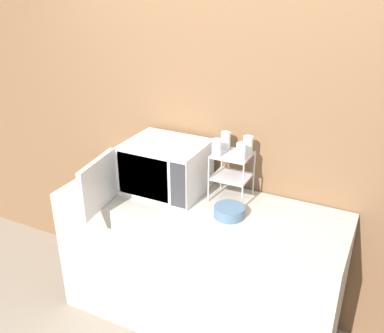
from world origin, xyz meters
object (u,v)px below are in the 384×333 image
(glass_back_right, at_px, (248,145))
(bowl, at_px, (229,212))
(dish_rack, at_px, (232,167))
(glass_front_left, at_px, (217,148))
(microwave, at_px, (163,167))
(glass_front_right, at_px, (241,152))
(glass_back_left, at_px, (226,140))

(glass_back_right, relative_size, bowl, 0.58)
(dish_rack, relative_size, glass_front_left, 2.90)
(dish_rack, bearing_deg, microwave, -167.31)
(glass_back_right, height_order, bowl, glass_back_right)
(microwave, distance_m, glass_front_left, 0.41)
(microwave, xyz_separation_m, glass_front_left, (0.36, 0.03, 0.19))
(dish_rack, height_order, glass_front_left, glass_front_left)
(glass_front_right, distance_m, bowl, 0.36)
(glass_front_left, height_order, bowl, glass_front_left)
(microwave, height_order, glass_back_right, glass_back_right)
(microwave, bearing_deg, glass_front_right, 3.83)
(microwave, bearing_deg, glass_back_left, 24.91)
(dish_rack, bearing_deg, glass_front_left, -137.85)
(glass_back_right, xyz_separation_m, glass_back_left, (-0.15, 0.01, 0.00))
(glass_front_left, height_order, glass_back_left, same)
(glass_front_right, bearing_deg, microwave, -176.17)
(glass_back_right, height_order, glass_back_left, same)
(glass_front_left, bearing_deg, glass_back_right, 40.71)
(microwave, bearing_deg, dish_rack, 12.69)
(glass_front_right, bearing_deg, bowl, -90.85)
(glass_back_left, relative_size, bowl, 0.58)
(glass_back_right, relative_size, glass_front_right, 1.00)
(glass_front_left, relative_size, glass_back_right, 1.00)
(glass_front_left, height_order, glass_back_right, same)
(glass_front_left, bearing_deg, dish_rack, 42.15)
(dish_rack, height_order, glass_back_left, glass_back_left)
(microwave, relative_size, glass_back_left, 7.55)
(glass_back_right, distance_m, glass_back_left, 0.15)
(microwave, height_order, glass_front_left, glass_front_left)
(dish_rack, bearing_deg, glass_front_right, -39.40)
(dish_rack, height_order, glass_front_right, glass_front_right)
(dish_rack, distance_m, glass_back_right, 0.17)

